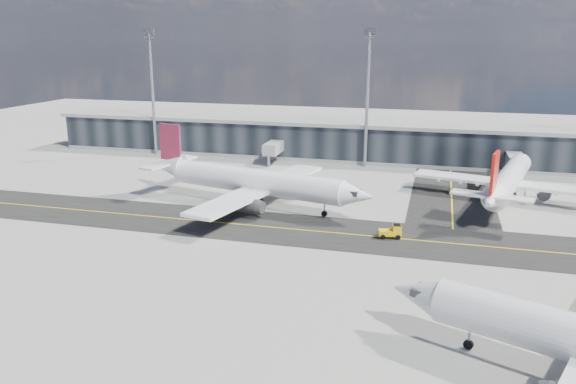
# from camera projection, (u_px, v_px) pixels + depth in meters

# --- Properties ---
(ground) EXTENTS (300.00, 300.00, 0.00)m
(ground) POSITION_uv_depth(u_px,v_px,m) (318.00, 241.00, 77.12)
(ground) COLOR gray
(ground) RESTS_ON ground
(taxiway_lanes) EXTENTS (180.00, 63.00, 0.03)m
(taxiway_lanes) POSITION_uv_depth(u_px,v_px,m) (358.00, 220.00, 86.12)
(taxiway_lanes) COLOR black
(taxiway_lanes) RESTS_ON ground
(terminal_concourse) EXTENTS (152.00, 19.80, 8.80)m
(terminal_concourse) POSITION_uv_depth(u_px,v_px,m) (370.00, 142.00, 127.11)
(terminal_concourse) COLOR black
(terminal_concourse) RESTS_ON ground
(floodlight_masts) EXTENTS (102.50, 0.70, 28.90)m
(floodlight_masts) POSITION_uv_depth(u_px,v_px,m) (367.00, 94.00, 117.59)
(floodlight_masts) COLOR gray
(floodlight_masts) RESTS_ON ground
(airliner_af) EXTENTS (41.48, 35.64, 12.39)m
(airliner_af) POSITION_uv_depth(u_px,v_px,m) (253.00, 181.00, 92.73)
(airliner_af) COLOR white
(airliner_af) RESTS_ON ground
(airliner_redtail) EXTENTS (32.58, 37.90, 11.34)m
(airliner_redtail) POSITION_uv_depth(u_px,v_px,m) (508.00, 180.00, 94.84)
(airliner_redtail) COLOR white
(airliner_redtail) RESTS_ON ground
(baggage_tug) EXTENTS (3.34, 2.13, 1.95)m
(baggage_tug) POSITION_uv_depth(u_px,v_px,m) (392.00, 231.00, 78.15)
(baggage_tug) COLOR yellow
(baggage_tug) RESTS_ON ground
(service_van) EXTENTS (4.88, 6.82, 1.72)m
(service_van) POSITION_uv_depth(u_px,v_px,m) (503.00, 191.00, 99.14)
(service_van) COLOR white
(service_van) RESTS_ON ground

